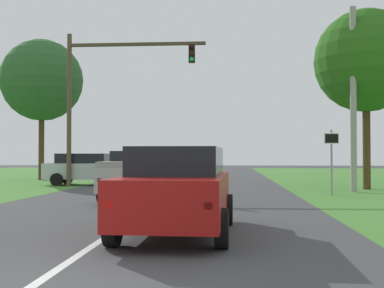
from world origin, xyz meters
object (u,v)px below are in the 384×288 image
at_px(crossing_suv_far, 86,168).
at_px(utility_pole_right, 353,99).
at_px(pickup_truck_lead, 142,174).
at_px(traffic_light, 104,86).
at_px(extra_tree_1, 42,80).
at_px(oak_tree_right, 366,61).
at_px(keep_moving_sign, 332,154).
at_px(red_suv_near, 178,188).

distance_m(crossing_suv_far, utility_pole_right, 14.27).
bearing_deg(pickup_truck_lead, traffic_light, 113.88).
xyz_separation_m(utility_pole_right, extra_tree_1, (-17.74, 9.17, 2.39)).
bearing_deg(utility_pole_right, pickup_truck_lead, -151.90).
relative_size(oak_tree_right, extra_tree_1, 0.94).
relative_size(keep_moving_sign, oak_tree_right, 0.31).
xyz_separation_m(oak_tree_right, crossing_suv_far, (-14.33, 2.31, -5.23)).
distance_m(red_suv_near, oak_tree_right, 16.73).
bearing_deg(extra_tree_1, utility_pole_right, -27.33).
height_order(red_suv_near, pickup_truck_lead, red_suv_near).
bearing_deg(keep_moving_sign, pickup_truck_lead, -160.22).
distance_m(red_suv_near, keep_moving_sign, 11.45).
relative_size(red_suv_near, extra_tree_1, 0.54).
height_order(pickup_truck_lead, utility_pole_right, utility_pole_right).
bearing_deg(utility_pole_right, oak_tree_right, 59.74).
bearing_deg(utility_pole_right, crossing_suv_far, 162.85).
relative_size(utility_pole_right, extra_tree_1, 0.90).
height_order(traffic_light, oak_tree_right, oak_tree_right).
height_order(red_suv_near, keep_moving_sign, keep_moving_sign).
relative_size(keep_moving_sign, utility_pole_right, 0.32).
relative_size(traffic_light, crossing_suv_far, 1.78).
xyz_separation_m(traffic_light, oak_tree_right, (13.09, -1.19, 0.89)).
height_order(red_suv_near, traffic_light, traffic_light).
distance_m(traffic_light, utility_pole_right, 12.46).
distance_m(pickup_truck_lead, oak_tree_right, 12.76).
bearing_deg(traffic_light, utility_pole_right, -13.88).
xyz_separation_m(red_suv_near, crossing_suv_far, (-6.72, 16.27, -0.06)).
xyz_separation_m(red_suv_near, utility_pole_right, (6.57, 12.17, 3.16)).
relative_size(keep_moving_sign, extra_tree_1, 0.29).
distance_m(traffic_light, keep_moving_sign, 12.31).
height_order(traffic_light, keep_moving_sign, traffic_light).
bearing_deg(pickup_truck_lead, crossing_suv_far, 117.82).
bearing_deg(traffic_light, oak_tree_right, -5.17).
xyz_separation_m(red_suv_near, traffic_light, (-5.48, 15.15, 4.28)).
bearing_deg(red_suv_near, traffic_light, 109.88).
distance_m(traffic_light, extra_tree_1, 8.51).
relative_size(oak_tree_right, utility_pole_right, 1.04).
bearing_deg(pickup_truck_lead, utility_pole_right, 28.10).
bearing_deg(traffic_light, pickup_truck_lead, -66.12).
height_order(pickup_truck_lead, extra_tree_1, extra_tree_1).
bearing_deg(keep_moving_sign, traffic_light, 155.00).
bearing_deg(traffic_light, extra_tree_1, 132.62).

